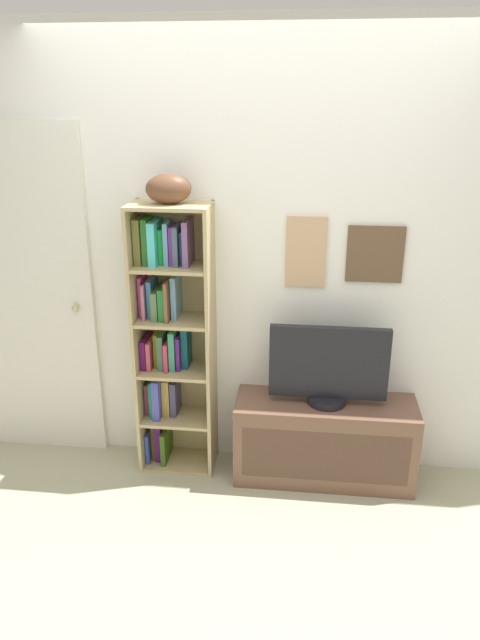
{
  "coord_description": "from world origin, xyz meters",
  "views": [
    {
      "loc": [
        0.25,
        -2.15,
        2.17
      ],
      "look_at": [
        -0.1,
        0.85,
        1.01
      ],
      "focal_mm": 33.54,
      "sensor_mm": 36.0,
      "label": 1
    }
  ],
  "objects_px": {
    "football": "(168,189)",
    "tv_stand": "(324,440)",
    "bookshelf": "(169,337)",
    "television": "(328,367)",
    "door": "(27,298)"
  },
  "relations": [
    {
      "from": "football",
      "to": "tv_stand",
      "type": "distance_m",
      "value": 1.69
    },
    {
      "from": "bookshelf",
      "to": "television",
      "type": "xyz_separation_m",
      "value": [
        0.92,
        -0.07,
        -0.11
      ]
    },
    {
      "from": "television",
      "to": "football",
      "type": "bearing_deg",
      "value": 177.44
    },
    {
      "from": "television",
      "to": "door",
      "type": "height_order",
      "value": "door"
    },
    {
      "from": "tv_stand",
      "to": "door",
      "type": "xyz_separation_m",
      "value": [
        -1.81,
        0.16,
        0.77
      ]
    },
    {
      "from": "tv_stand",
      "to": "television",
      "type": "xyz_separation_m",
      "value": [
        -0.0,
        0.0,
        0.48
      ]
    },
    {
      "from": "football",
      "to": "door",
      "type": "relative_size",
      "value": 0.12
    },
    {
      "from": "bookshelf",
      "to": "tv_stand",
      "type": "distance_m",
      "value": 1.1
    },
    {
      "from": "football",
      "to": "television",
      "type": "xyz_separation_m",
      "value": [
        0.88,
        -0.04,
        -0.97
      ]
    },
    {
      "from": "tv_stand",
      "to": "television",
      "type": "bearing_deg",
      "value": 90.0
    },
    {
      "from": "football",
      "to": "television",
      "type": "bearing_deg",
      "value": -2.56
    },
    {
      "from": "door",
      "to": "football",
      "type": "bearing_deg",
      "value": -7.14
    },
    {
      "from": "television",
      "to": "door",
      "type": "xyz_separation_m",
      "value": [
        -1.81,
        0.16,
        0.29
      ]
    },
    {
      "from": "tv_stand",
      "to": "door",
      "type": "distance_m",
      "value": 1.97
    },
    {
      "from": "tv_stand",
      "to": "television",
      "type": "relative_size",
      "value": 1.57
    }
  ]
}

